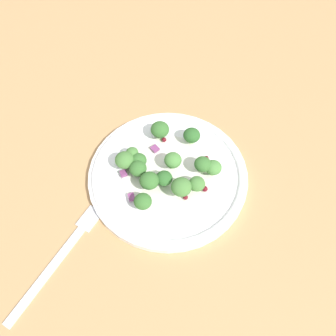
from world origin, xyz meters
TOP-DOWN VIEW (x-y plane):
  - ground_plane at (0.00, 0.00)cm, footprint 180.00×180.00cm
  - plate at (1.39, 2.76)cm, footprint 24.61×24.61cm
  - dressing_pool at (1.39, 2.76)cm, footprint 14.27×14.27cm
  - broccoli_floret_0 at (4.22, -3.62)cm, footprint 2.71×2.71cm
  - broccoli_floret_1 at (-2.47, -2.83)cm, footprint 2.50×2.50cm
  - broccoli_floret_2 at (5.83, 7.70)cm, footprint 2.90×2.90cm
  - broccoli_floret_3 at (1.67, 1.69)cm, footprint 2.64×2.64cm
  - broccoli_floret_4 at (-1.33, -1.65)cm, footprint 2.57×2.57cm
  - broccoli_floret_5 at (0.59, 6.52)cm, footprint 2.85×2.85cm
  - broccoli_floret_6 at (7.94, -0.38)cm, footprint 3.00×3.00cm
  - broccoli_floret_7 at (-3.55, 1.02)cm, footprint 2.39×2.39cm
  - broccoli_floret_8 at (-0.11, 4.37)cm, footprint 2.47×2.47cm
  - broccoli_floret_9 at (3.51, 6.73)cm, footprint 2.61×2.61cm
  - broccoli_floret_10 at (-1.53, 8.93)cm, footprint 2.56×2.56cm
  - broccoli_floret_11 at (6.54, 5.98)cm, footprint 1.93×1.93cm
  - broccoli_floret_12 at (4.87, 5.81)cm, footprint 2.44×2.44cm
  - broccoli_floret_13 at (-2.91, 3.33)cm, footprint 2.99×2.99cm
  - cranberry_0 at (-0.25, -3.48)cm, footprint 0.76×0.76cm
  - cranberry_1 at (-3.72, 3.08)cm, footprint 0.77×0.77cm
  - cranberry_2 at (6.78, 0.43)cm, footprint 0.78×0.78cm
  - cranberry_3 at (-4.30, -0.46)cm, footprint 0.85×0.85cm
  - cranberry_4 at (1.04, 4.71)cm, footprint 0.81×0.81cm
  - onion_bit_0 at (6.10, 2.17)cm, footprint 1.31×1.21cm
  - onion_bit_1 at (0.58, 9.68)cm, footprint 1.44×1.23cm
  - onion_bit_2 at (4.80, 8.64)cm, footprint 1.20×1.15cm
  - fork at (-1.03, 21.89)cm, footprint 9.78×17.50cm

SIDE VIEW (x-z plane):
  - ground_plane at x=0.00cm, z-range -2.00..0.00cm
  - fork at x=-1.03cm, z-range 0.00..0.50cm
  - plate at x=1.39cm, z-range 0.01..1.71cm
  - dressing_pool at x=1.39cm, z-range 1.20..1.40cm
  - cranberry_4 at x=1.04cm, z-range 1.32..2.13cm
  - cranberry_1 at x=-3.72cm, z-range 1.35..2.12cm
  - onion_bit_0 at x=6.10cm, z-range 1.55..1.96cm
  - onion_bit_2 at x=4.80cm, z-range 1.51..2.02cm
  - cranberry_2 at x=6.78cm, z-range 1.42..2.19cm
  - onion_bit_1 at x=0.58cm, z-range 1.68..2.03cm
  - cranberry_0 at x=-0.25cm, z-range 1.59..2.36cm
  - cranberry_3 at x=-4.30cm, z-range 1.63..2.48cm
  - broccoli_floret_12 at x=4.87cm, z-range 1.64..4.11cm
  - broccoli_floret_1 at x=-2.47cm, z-range 1.73..4.27cm
  - broccoli_floret_10 at x=-1.53cm, z-range 1.75..4.34cm
  - broccoli_floret_8 at x=-0.11cm, z-range 1.79..4.29cm
  - broccoli_floret_11 at x=6.54cm, z-range 2.09..4.05cm
  - broccoli_floret_0 at x=4.22cm, z-range 1.72..4.47cm
  - broccoli_floret_9 at x=3.51cm, z-range 1.83..4.47cm
  - broccoli_floret_6 at x=7.94cm, z-range 1.64..4.68cm
  - broccoli_floret_2 at x=5.83cm, z-range 1.82..4.76cm
  - broccoli_floret_7 at x=-3.55cm, z-range 2.16..4.58cm
  - broccoli_floret_4 at x=-1.33cm, z-range 2.16..4.76cm
  - broccoli_floret_3 at x=1.67cm, z-range 2.19..4.87cm
  - broccoli_floret_5 at x=0.59cm, z-range 2.09..4.97cm
  - broccoli_floret_13 at x=-2.91cm, z-range 2.22..5.25cm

